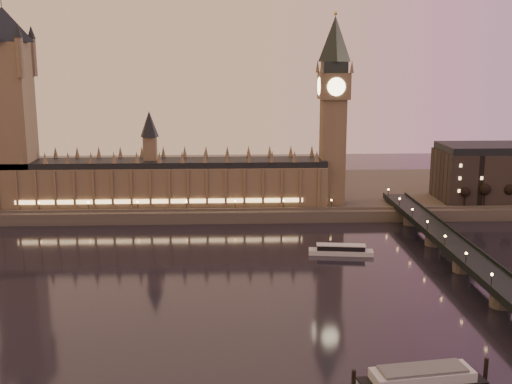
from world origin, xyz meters
TOP-DOWN VIEW (x-y plane):
  - ground at (0.00, 0.00)m, footprint 700.00×700.00m
  - far_embankment at (30.00, 165.00)m, footprint 560.00×130.00m
  - palace_of_westminster at (-40.12, 120.99)m, footprint 180.00×26.62m
  - victoria_tower at (-120.00, 121.00)m, footprint 31.68×31.68m
  - big_ben at (53.99, 120.99)m, footprint 17.68×17.68m
  - westminster_bridge at (91.61, 0.00)m, footprint 13.20×260.00m
  - bare_tree_0 at (123.51, 109.00)m, footprint 5.66×5.66m
  - bare_tree_1 at (137.27, 109.00)m, footprint 5.66×5.66m
  - bare_tree_2 at (151.04, 109.00)m, footprint 5.66×5.66m
  - cruise_boat_a at (46.47, 44.54)m, footprint 29.11×9.89m
  - moored_barge at (47.16, -75.40)m, footprint 37.96×13.91m

SIDE VIEW (x-z plane):
  - ground at x=0.00m, z-range 0.00..0.00m
  - cruise_boat_a at x=46.47m, z-range -0.27..4.30m
  - moored_barge at x=47.16m, z-range -0.55..6.48m
  - far_embankment at x=30.00m, z-range 0.00..6.00m
  - westminster_bridge at x=91.61m, z-range -2.13..13.17m
  - bare_tree_0 at x=123.51m, z-range 8.83..20.33m
  - bare_tree_1 at x=137.27m, z-range 8.83..20.33m
  - bare_tree_2 at x=151.04m, z-range 8.83..20.33m
  - palace_of_westminster at x=-40.12m, z-range -4.29..47.71m
  - big_ben at x=53.99m, z-range 11.95..115.95m
  - victoria_tower at x=-120.00m, z-range 6.79..124.79m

